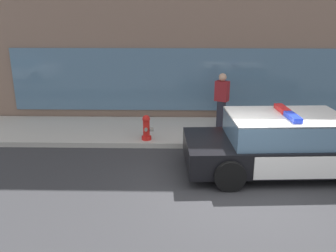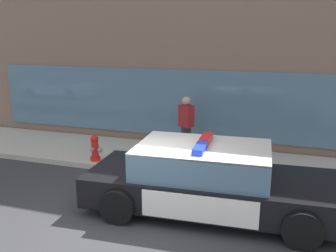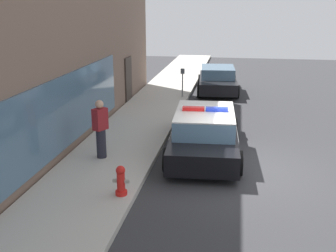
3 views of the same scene
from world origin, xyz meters
name	(u,v)px [view 2 (image 2 of 3)]	position (x,y,z in m)	size (l,w,h in m)	color
ground	(125,226)	(0.00, 0.00, 0.00)	(48.00, 48.00, 0.00)	#303033
sidewalk	(180,160)	(0.00, 3.76, 0.07)	(48.00, 2.61, 0.15)	#B2ADA3
storefront_building	(260,13)	(1.41, 11.02, 4.45)	(19.71, 11.91, 8.90)	#7A6051
police_cruiser	(209,180)	(1.37, 1.11, 0.68)	(5.14, 2.36, 1.49)	black
fire_hydrant	(95,148)	(-2.16, 2.77, 0.50)	(0.34, 0.39, 0.73)	red
pedestrian_on_sidewalk	(186,126)	(0.10, 3.99, 1.01)	(0.48, 0.42, 1.71)	#23232D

